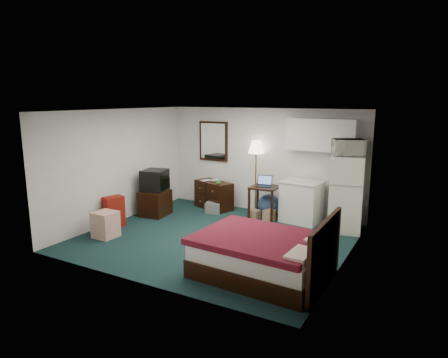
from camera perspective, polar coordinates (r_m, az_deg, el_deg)
The scene contains 25 objects.
floor at distance 8.02m, azimuth -1.22°, elevation -8.41°, with size 5.00×4.50×0.01m, color #122E31.
ceiling at distance 7.55m, azimuth -1.30°, elevation 9.74°, with size 5.00×4.50×0.01m, color white.
walls at distance 7.69m, azimuth -1.26°, elevation 0.38°, with size 5.01×4.51×2.50m.
mirror at distance 10.20m, azimuth -1.51°, elevation 5.42°, with size 0.80×0.06×1.00m, color white, non-canonical shape.
upper_cabinets at distance 8.94m, azimuth 13.72°, elevation 6.16°, with size 1.50×0.35×0.70m, color white, non-canonical shape.
headboard at distance 6.00m, azimuth 14.21°, elevation -10.23°, with size 0.06×1.56×1.00m, color black, non-canonical shape.
dresser at distance 10.01m, azimuth -1.47°, elevation -2.29°, with size 1.01×0.46×0.69m, color black, non-canonical shape.
floor_lamp at distance 9.58m, azimuth 4.56°, elevation 0.29°, with size 0.38×0.38×1.75m, color #B37F2D, non-canonical shape.
desk at distance 9.19m, azimuth 5.80°, elevation -3.37°, with size 0.60×0.60×0.76m, color black, non-canonical shape.
exercise_ball at distance 9.49m, azimuth 6.43°, elevation -3.68°, with size 0.52×0.52×0.52m, color #355487.
kitchen_counter at distance 9.06m, azimuth 10.99°, elevation -3.29°, with size 0.82×0.63×0.90m, color white, non-canonical shape.
fridge at distance 8.60m, azimuth 17.05°, elevation -2.03°, with size 0.65×0.65×1.59m, color white, non-canonical shape.
bed at distance 6.38m, azimuth 5.43°, elevation -10.89°, with size 1.94×1.51×0.62m, color #490A17, non-canonical shape.
tv_stand at distance 9.59m, azimuth -9.85°, elevation -3.40°, with size 0.59×0.64×0.59m, color black, non-canonical shape.
suitcase at distance 8.94m, azimuth -15.44°, elevation -4.51°, with size 0.26×0.41×0.66m, color #601C13, non-canonical shape.
retail_box at distance 8.33m, azimuth -16.56°, elevation -6.26°, with size 0.42×0.42×0.52m, color white, non-canonical shape.
file_bin at distance 9.67m, azimuth -1.53°, elevation -4.13°, with size 0.36×0.27×0.25m, color slate, non-canonical shape.
cardboard_box_a at distance 9.24m, azimuth 4.38°, elevation -5.05°, with size 0.24×0.21×0.21m, color #86664D, non-canonical shape.
cardboard_box_b at distance 9.13m, azimuth 6.49°, elevation -5.17°, with size 0.21×0.25×0.25m, color #86664D, non-canonical shape.
laptop at distance 9.06m, azimuth 5.70°, elevation -0.35°, with size 0.34×0.28×0.23m, color black, non-canonical shape.
crt_tv at distance 9.51m, azimuth -9.86°, elevation -0.17°, with size 0.54×0.58×0.49m, color black, non-canonical shape.
microwave at distance 8.42m, azimuth 17.33°, elevation 4.59°, with size 0.60×0.33×0.41m, color white.
book_a at distance 10.07m, azimuth -2.90°, elevation 0.49°, with size 0.18×0.02×0.24m, color #86664D.
book_b at distance 10.08m, azimuth -1.56°, elevation 0.52°, with size 0.18×0.02×0.24m, color #86664D.
mug at distance 9.58m, azimuth -0.84°, elevation -0.43°, with size 0.12×0.10×0.12m, color #4A7D37.
Camera 1 is at (3.82, -6.51, 2.74)m, focal length 32.00 mm.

